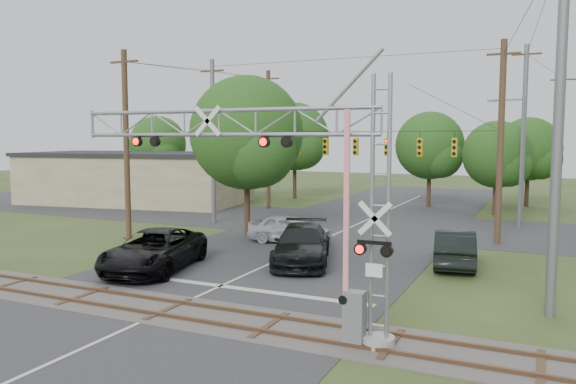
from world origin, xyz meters
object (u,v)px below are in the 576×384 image
at_px(car_dark, 302,245).
at_px(sedan_silver, 290,229).
at_px(traffic_signal_span, 354,144).
at_px(streetlight, 519,156).
at_px(commercial_building, 137,177).
at_px(pickup_black, 154,250).
at_px(crossing_gantry, 275,178).

xyz_separation_m(car_dark, sedan_silver, (-2.71, 4.47, -0.09)).
bearing_deg(sedan_silver, car_dark, -149.38).
distance_m(traffic_signal_span, car_dark, 10.34).
height_order(sedan_silver, streetlight, streetlight).
bearing_deg(commercial_building, sedan_silver, -38.84).
distance_m(traffic_signal_span, streetlight, 11.20).
xyz_separation_m(car_dark, streetlight, (8.89, 15.28, 3.98)).
height_order(traffic_signal_span, pickup_black, traffic_signal_span).
relative_size(crossing_gantry, traffic_signal_span, 0.58).
height_order(traffic_signal_span, sedan_silver, traffic_signal_span).
bearing_deg(crossing_gantry, car_dark, 108.46).
bearing_deg(traffic_signal_span, commercial_building, 161.79).
bearing_deg(pickup_black, crossing_gantry, -43.14).
bearing_deg(pickup_black, commercial_building, 118.53).
bearing_deg(car_dark, commercial_building, 126.01).
bearing_deg(sedan_silver, crossing_gantry, -157.71).
relative_size(pickup_black, sedan_silver, 1.37).
distance_m(pickup_black, car_dark, 6.97).
relative_size(traffic_signal_span, sedan_silver, 3.98).
bearing_deg(pickup_black, traffic_signal_span, 55.96).
bearing_deg(streetlight, traffic_signal_span, -146.79).
bearing_deg(pickup_black, sedan_silver, 58.57).
relative_size(car_dark, streetlight, 0.72).
relative_size(crossing_gantry, pickup_black, 1.69).
bearing_deg(traffic_signal_span, car_dark, -87.19).
relative_size(pickup_black, streetlight, 0.76).
height_order(pickup_black, sedan_silver, pickup_black).
distance_m(pickup_black, sedan_silver, 9.08).
height_order(car_dark, sedan_silver, car_dark).
xyz_separation_m(sedan_silver, streetlight, (11.61, 10.81, 4.07)).
xyz_separation_m(traffic_signal_span, commercial_building, (-23.76, 7.82, -3.33)).
bearing_deg(commercial_building, car_dark, -43.68).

